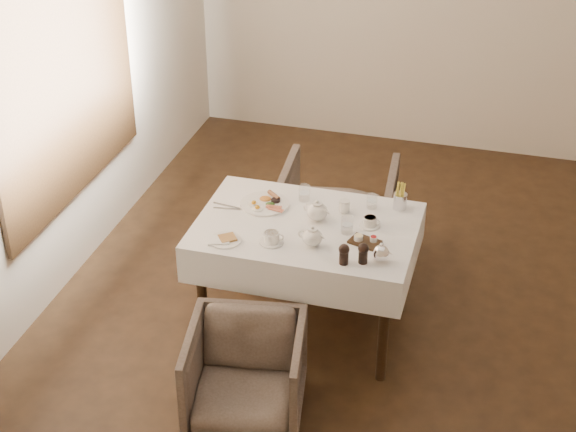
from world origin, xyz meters
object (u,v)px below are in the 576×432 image
Objects in this scene: breakfast_plate at (265,203)px; teapot_centre at (317,210)px; armchair_far at (337,215)px; table at (306,241)px; armchair_near at (246,375)px.

teapot_centre reaches higher than breakfast_plate.
teapot_centre is at bearing 88.21° from armchair_far.
teapot_centre is at bearing 54.65° from table.
armchair_near is 1.12m from breakfast_plate.
armchair_near is 2.13× the size of breakfast_plate.
breakfast_plate is (-0.30, 0.15, 0.13)m from table.
breakfast_plate is (-0.19, 0.99, 0.48)m from armchair_near.
armchair_far is 0.88m from teapot_centre.
table is 4.34× the size of breakfast_plate.
table is at bearing 72.49° from armchair_near.
teapot_centre is at bearing 70.13° from armchair_near.
armchair_far is 0.83m from breakfast_plate.
breakfast_plate is at bearing 152.52° from table.
breakfast_plate reaches higher than table.
table is 0.86m from armchair_far.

